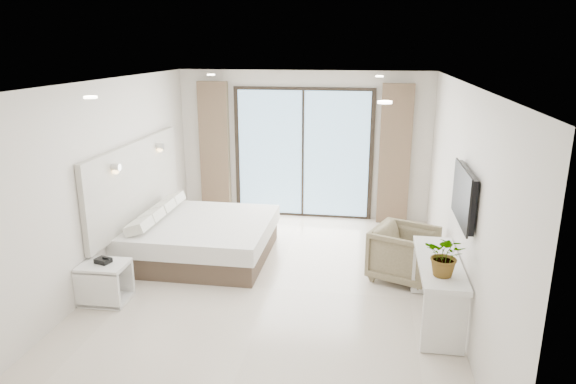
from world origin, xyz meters
name	(u,v)px	position (x,y,z in m)	size (l,w,h in m)	color
ground	(273,288)	(0.00, 0.00, 0.00)	(6.20, 6.20, 0.00)	beige
room_shell	(269,159)	(-0.20, 0.83, 1.58)	(4.62, 6.22, 2.72)	silver
bed	(201,238)	(-1.28, 0.89, 0.30)	(2.06, 1.96, 0.71)	brown
nightstand	(105,283)	(-2.01, -0.68, 0.26)	(0.58, 0.48, 0.51)	white
phone	(103,261)	(-2.02, -0.66, 0.55)	(0.18, 0.14, 0.06)	black
console_desk	(438,277)	(2.04, -0.51, 0.56)	(0.47, 1.51, 0.77)	white
plant	(446,260)	(2.04, -0.92, 0.95)	(0.42, 0.46, 0.36)	#33662D
armchair	(404,251)	(1.73, 0.59, 0.41)	(0.80, 0.75, 0.82)	#837755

